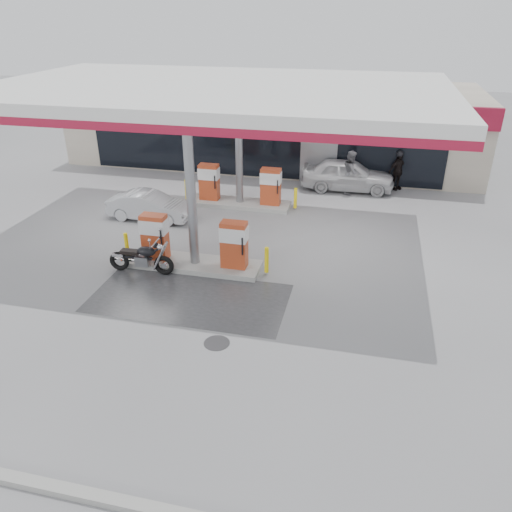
{
  "coord_description": "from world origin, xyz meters",
  "views": [
    {
      "loc": [
        5.46,
        -12.26,
        8.07
      ],
      "look_at": [
        2.39,
        0.93,
        1.2
      ],
      "focal_mm": 35.0,
      "sensor_mm": 36.0,
      "label": 1
    }
  ],
  "objects_px": {
    "pump_island_far": "(240,190)",
    "parked_motorcycle": "(142,259)",
    "attendant": "(351,172)",
    "parked_car_right": "(377,164)",
    "pump_island_near": "(194,248)",
    "sedan_white": "(348,175)",
    "biker_walking": "(398,171)",
    "parked_car_left": "(156,150)",
    "hatchback_silver": "(150,206)"
  },
  "relations": [
    {
      "from": "pump_island_far",
      "to": "parked_car_right",
      "type": "distance_m",
      "value": 8.4
    },
    {
      "from": "sedan_white",
      "to": "hatchback_silver",
      "type": "relative_size",
      "value": 1.26
    },
    {
      "from": "pump_island_far",
      "to": "attendant",
      "type": "height_order",
      "value": "attendant"
    },
    {
      "from": "pump_island_near",
      "to": "parked_car_left",
      "type": "distance_m",
      "value": 13.68
    },
    {
      "from": "sedan_white",
      "to": "parked_car_right",
      "type": "bearing_deg",
      "value": -27.48
    },
    {
      "from": "parked_motorcycle",
      "to": "parked_car_right",
      "type": "height_order",
      "value": "parked_motorcycle"
    },
    {
      "from": "parked_car_right",
      "to": "parked_motorcycle",
      "type": "bearing_deg",
      "value": 164.53
    },
    {
      "from": "pump_island_near",
      "to": "biker_walking",
      "type": "height_order",
      "value": "biker_walking"
    },
    {
      "from": "pump_island_near",
      "to": "parked_car_left",
      "type": "height_order",
      "value": "pump_island_near"
    },
    {
      "from": "pump_island_far",
      "to": "attendant",
      "type": "distance_m",
      "value": 5.45
    },
    {
      "from": "pump_island_far",
      "to": "attendant",
      "type": "bearing_deg",
      "value": 30.94
    },
    {
      "from": "hatchback_silver",
      "to": "biker_walking",
      "type": "bearing_deg",
      "value": -57.05
    },
    {
      "from": "pump_island_far",
      "to": "parked_car_left",
      "type": "height_order",
      "value": "pump_island_far"
    },
    {
      "from": "parked_motorcycle",
      "to": "parked_car_left",
      "type": "distance_m",
      "value": 13.74
    },
    {
      "from": "attendant",
      "to": "hatchback_silver",
      "type": "bearing_deg",
      "value": 121.71
    },
    {
      "from": "parked_motorcycle",
      "to": "parked_car_right",
      "type": "bearing_deg",
      "value": 57.77
    },
    {
      "from": "parked_motorcycle",
      "to": "parked_car_left",
      "type": "xyz_separation_m",
      "value": [
        -5.01,
        12.79,
        0.04
      ]
    },
    {
      "from": "pump_island_near",
      "to": "parked_motorcycle",
      "type": "bearing_deg",
      "value": -153.0
    },
    {
      "from": "hatchback_silver",
      "to": "parked_car_right",
      "type": "height_order",
      "value": "hatchback_silver"
    },
    {
      "from": "pump_island_near",
      "to": "hatchback_silver",
      "type": "distance_m",
      "value": 4.84
    },
    {
      "from": "sedan_white",
      "to": "biker_walking",
      "type": "bearing_deg",
      "value": -77.05
    },
    {
      "from": "parked_car_left",
      "to": "parked_car_right",
      "type": "relative_size",
      "value": 0.95
    },
    {
      "from": "parked_car_left",
      "to": "parked_car_right",
      "type": "bearing_deg",
      "value": -93.94
    },
    {
      "from": "pump_island_far",
      "to": "parked_motorcycle",
      "type": "distance_m",
      "value": 6.97
    },
    {
      "from": "pump_island_far",
      "to": "hatchback_silver",
      "type": "bearing_deg",
      "value": -143.35
    },
    {
      "from": "hatchback_silver",
      "to": "biker_walking",
      "type": "distance_m",
      "value": 11.82
    },
    {
      "from": "pump_island_far",
      "to": "parked_motorcycle",
      "type": "xyz_separation_m",
      "value": [
        -1.56,
        -6.79,
        -0.19
      ]
    },
    {
      "from": "pump_island_near",
      "to": "pump_island_far",
      "type": "height_order",
      "value": "same"
    },
    {
      "from": "attendant",
      "to": "parked_car_right",
      "type": "distance_m",
      "value": 3.45
    },
    {
      "from": "pump_island_far",
      "to": "parked_motorcycle",
      "type": "relative_size",
      "value": 2.26
    },
    {
      "from": "attendant",
      "to": "biker_walking",
      "type": "height_order",
      "value": "attendant"
    },
    {
      "from": "pump_island_far",
      "to": "parked_motorcycle",
      "type": "height_order",
      "value": "pump_island_far"
    },
    {
      "from": "biker_walking",
      "to": "parked_car_right",
      "type": "bearing_deg",
      "value": 73.68
    },
    {
      "from": "attendant",
      "to": "parked_car_left",
      "type": "distance_m",
      "value": 11.69
    },
    {
      "from": "pump_island_near",
      "to": "attendant",
      "type": "distance_m",
      "value": 9.97
    },
    {
      "from": "attendant",
      "to": "parked_car_right",
      "type": "height_order",
      "value": "attendant"
    },
    {
      "from": "attendant",
      "to": "hatchback_silver",
      "type": "height_order",
      "value": "attendant"
    },
    {
      "from": "parked_motorcycle",
      "to": "attendant",
      "type": "xyz_separation_m",
      "value": [
        6.23,
        9.59,
        0.49
      ]
    },
    {
      "from": "sedan_white",
      "to": "parked_car_right",
      "type": "relative_size",
      "value": 1.08
    },
    {
      "from": "parked_motorcycle",
      "to": "pump_island_near",
      "type": "bearing_deg",
      "value": 24.96
    },
    {
      "from": "pump_island_near",
      "to": "pump_island_far",
      "type": "distance_m",
      "value": 6.0
    },
    {
      "from": "pump_island_near",
      "to": "parked_car_right",
      "type": "distance_m",
      "value": 13.37
    },
    {
      "from": "sedan_white",
      "to": "parked_car_left",
      "type": "distance_m",
      "value": 11.44
    },
    {
      "from": "pump_island_near",
      "to": "sedan_white",
      "type": "bearing_deg",
      "value": 63.81
    },
    {
      "from": "pump_island_far",
      "to": "biker_walking",
      "type": "height_order",
      "value": "biker_walking"
    },
    {
      "from": "parked_car_left",
      "to": "pump_island_far",
      "type": "bearing_deg",
      "value": -136.36
    },
    {
      "from": "hatchback_silver",
      "to": "parked_car_left",
      "type": "xyz_separation_m",
      "value": [
        -3.34,
        8.4,
        -0.02
      ]
    },
    {
      "from": "sedan_white",
      "to": "parked_car_right",
      "type": "xyz_separation_m",
      "value": [
        1.36,
        2.8,
        -0.18
      ]
    },
    {
      "from": "attendant",
      "to": "hatchback_silver",
      "type": "xyz_separation_m",
      "value": [
        -7.9,
        -5.2,
        -0.43
      ]
    },
    {
      "from": "attendant",
      "to": "pump_island_far",
      "type": "bearing_deg",
      "value": 119.28
    }
  ]
}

